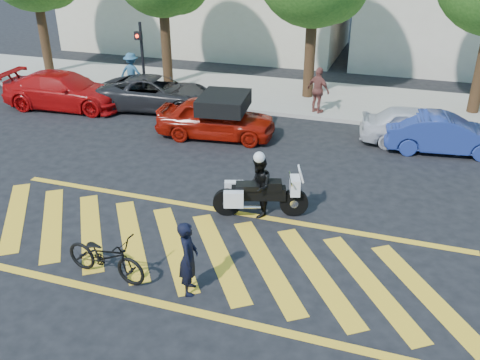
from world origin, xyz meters
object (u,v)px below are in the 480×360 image
(officer_moto, at_px, (259,187))
(parked_mid_left, at_px, (156,93))
(red_convertible, at_px, (216,118))
(parked_right, at_px, (444,134))
(parked_mid_right, at_px, (418,126))
(officer_bike, at_px, (188,258))
(police_motorcycle, at_px, (259,195))
(bicycle, at_px, (105,256))
(parked_left, at_px, (65,91))

(officer_moto, height_order, parked_mid_left, officer_moto)
(red_convertible, relative_size, parked_right, 1.08)
(parked_mid_left, relative_size, parked_mid_right, 1.26)
(parked_mid_right, height_order, parked_right, parked_mid_right)
(officer_bike, distance_m, red_convertible, 8.42)
(officer_bike, xyz_separation_m, officer_moto, (0.42, 3.35, 0.01))
(police_motorcycle, distance_m, red_convertible, 5.55)
(red_convertible, bearing_deg, officer_bike, -169.50)
(bicycle, xyz_separation_m, officer_moto, (2.25, 3.44, 0.30))
(police_motorcycle, bearing_deg, parked_mid_right, 41.67)
(parked_mid_right, bearing_deg, police_motorcycle, 142.28)
(police_motorcycle, relative_size, officer_moto, 1.46)
(bicycle, relative_size, red_convertible, 0.47)
(parked_mid_right, bearing_deg, officer_bike, 149.61)
(parked_mid_left, relative_size, parked_right, 1.26)
(red_convertible, relative_size, parked_left, 0.82)
(police_motorcycle, xyz_separation_m, parked_mid_right, (3.67, 6.19, 0.07))
(red_convertible, height_order, parked_right, red_convertible)
(officer_moto, distance_m, red_convertible, 5.53)
(officer_moto, bearing_deg, parked_mid_left, -154.83)
(parked_mid_left, bearing_deg, police_motorcycle, -144.97)
(officer_bike, distance_m, parked_left, 13.11)
(police_motorcycle, bearing_deg, red_convertible, 104.37)
(red_convertible, distance_m, parked_right, 7.50)
(officer_bike, xyz_separation_m, bicycle, (-1.82, -0.10, -0.29))
(bicycle, height_order, police_motorcycle, police_motorcycle)
(parked_mid_right, xyz_separation_m, parked_right, (0.80, -0.37, -0.02))
(police_motorcycle, relative_size, parked_mid_right, 0.62)
(officer_bike, height_order, parked_left, officer_bike)
(bicycle, height_order, parked_left, parked_left)
(officer_bike, relative_size, parked_left, 0.32)
(police_motorcycle, xyz_separation_m, parked_mid_left, (-6.33, 6.82, 0.09))
(officer_bike, relative_size, parked_mid_right, 0.42)
(parked_left, bearing_deg, parked_right, -95.78)
(parked_mid_left, bearing_deg, parked_left, 98.28)
(police_motorcycle, bearing_deg, parked_mid_left, 115.20)
(parked_right, bearing_deg, officer_bike, 144.11)
(officer_bike, height_order, parked_mid_right, officer_bike)
(officer_bike, xyz_separation_m, parked_mid_right, (4.11, 9.52, -0.15))
(bicycle, distance_m, officer_moto, 4.12)
(red_convertible, bearing_deg, bicycle, 178.00)
(bicycle, distance_m, red_convertible, 8.17)
(parked_mid_left, distance_m, parked_mid_right, 10.02)
(officer_moto, height_order, red_convertible, officer_moto)
(officer_bike, height_order, police_motorcycle, officer_bike)
(bicycle, distance_m, parked_mid_right, 11.30)
(parked_left, height_order, parked_right, parked_left)
(police_motorcycle, xyz_separation_m, parked_left, (-9.84, 5.81, 0.15))
(parked_mid_left, bearing_deg, bicycle, -166.18)
(police_motorcycle, height_order, red_convertible, red_convertible)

